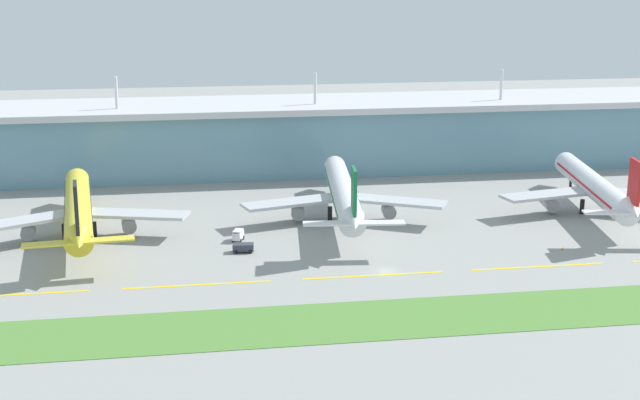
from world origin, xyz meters
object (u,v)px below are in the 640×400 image
(airliner_near, at_px, (78,209))
(airliner_far, at_px, (595,187))
(airliner_middle, at_px, (343,193))
(baggage_cart, at_px, (238,235))
(safety_cone_nose_front, at_px, (562,249))
(pushback_tug, at_px, (243,247))

(airliner_near, relative_size, airliner_far, 1.05)
(airliner_middle, height_order, airliner_far, same)
(airliner_near, xyz_separation_m, airliner_middle, (60.76, 4.79, 0.00))
(baggage_cart, relative_size, safety_cone_nose_front, 5.70)
(airliner_far, relative_size, pushback_tug, 13.87)
(airliner_near, distance_m, pushback_tug, 39.54)
(airliner_far, bearing_deg, baggage_cart, -173.34)
(baggage_cart, bearing_deg, airliner_near, 166.01)
(safety_cone_nose_front, bearing_deg, airliner_near, 165.48)
(airliner_middle, distance_m, baggage_cart, 29.71)
(airliner_middle, height_order, safety_cone_nose_front, airliner_middle)
(pushback_tug, bearing_deg, baggage_cart, 93.18)
(airliner_near, height_order, pushback_tug, airliner_near)
(airliner_middle, xyz_separation_m, pushback_tug, (-25.50, -21.86, -5.35))
(airliner_far, bearing_deg, airliner_near, -179.24)
(airliner_near, height_order, baggage_cart, airliner_near)
(airliner_far, height_order, baggage_cart, airliner_far)
(airliner_far, distance_m, safety_cone_nose_front, 35.32)
(airliner_middle, bearing_deg, airliner_far, -2.91)
(airliner_middle, xyz_separation_m, safety_cone_nose_front, (41.75, -31.33, -6.10))
(airliner_near, distance_m, baggage_cart, 36.23)
(safety_cone_nose_front, bearing_deg, airliner_middle, 143.11)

